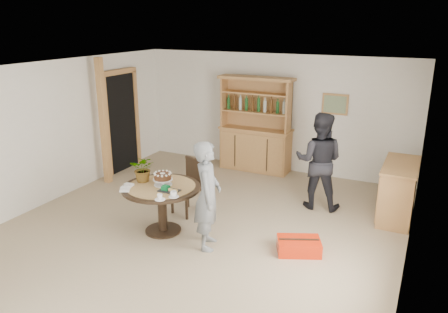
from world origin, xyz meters
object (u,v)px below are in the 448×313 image
dining_table (162,195)px  hutch (256,139)px  adult_person (319,161)px  red_suitcase (299,246)px  sideboard (398,191)px  teen_boy (208,196)px  dining_chair (190,182)px

dining_table → hutch: bearing=86.9°
adult_person → red_suitcase: adult_person is taller
hutch → red_suitcase: (1.92, -3.08, -0.59)m
sideboard → dining_table: sideboard is taller
sideboard → teen_boy: teen_boy is taller
dining_chair → adult_person: 2.24m
dining_table → teen_boy: (0.85, -0.10, 0.19)m
sideboard → dining_table: 3.87m
dining_chair → hutch: bearing=103.3°
dining_table → dining_chair: dining_chair is taller
dining_chair → sideboard: bearing=39.1°
hutch → adult_person: hutch is taller
hutch → adult_person: 2.23m
hutch → dining_table: (-0.18, -3.38, -0.08)m
dining_table → adult_person: size_ratio=0.71×
hutch → dining_table: 3.38m
dining_chair → teen_boy: 1.27m
dining_chair → red_suitcase: (2.08, -0.53, -0.43)m
hutch → dining_table: bearing=-93.1°
adult_person → red_suitcase: size_ratio=2.39×
red_suitcase → teen_boy: bearing=173.8°
dining_table → adult_person: (1.91, 1.98, 0.25)m
adult_person → red_suitcase: 1.86m
hutch → sideboard: hutch is taller
sideboard → adult_person: 1.37m
sideboard → dining_table: (-3.22, -2.14, 0.13)m
hutch → teen_boy: size_ratio=1.28×
dining_chair → teen_boy: size_ratio=0.59×
dining_chair → red_suitcase: bearing=2.5°
adult_person → dining_chair: bearing=24.7°
sideboard → dining_chair: bearing=-157.8°
hutch → red_suitcase: bearing=-58.1°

